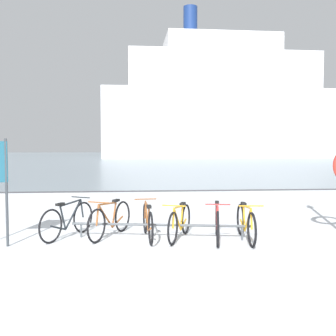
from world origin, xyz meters
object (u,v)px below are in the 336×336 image
at_px(bicycle_4, 217,223).
at_px(bicycle_1, 110,220).
at_px(ferry_ship, 224,108).
at_px(bicycle_0, 68,220).
at_px(bicycle_2, 148,222).
at_px(bicycle_3, 180,222).
at_px(bicycle_5, 246,223).

bearing_deg(bicycle_4, bicycle_1, 166.57).
bearing_deg(ferry_ship, bicycle_0, -106.14).
xyz_separation_m(bicycle_2, ferry_ship, (14.88, 57.18, 8.05)).
bearing_deg(bicycle_4, bicycle_3, 165.24).
bearing_deg(bicycle_0, ferry_ship, 73.86).
height_order(bicycle_1, bicycle_4, bicycle_4).
xyz_separation_m(bicycle_3, bicycle_4, (0.71, -0.19, 0.02)).
distance_m(bicycle_2, bicycle_3, 0.64).
bearing_deg(ferry_ship, bicycle_4, -103.25).
bearing_deg(bicycle_5, bicycle_2, 170.22).
height_order(bicycle_1, bicycle_5, bicycle_1).
distance_m(bicycle_1, bicycle_2, 0.78).
bearing_deg(bicycle_4, ferry_ship, 76.75).
bearing_deg(bicycle_0, bicycle_4, -10.04).
bearing_deg(bicycle_5, bicycle_0, 170.92).
height_order(bicycle_0, bicycle_1, bicycle_1).
bearing_deg(bicycle_2, bicycle_0, 171.76).
bearing_deg(bicycle_5, bicycle_4, 176.05).
height_order(bicycle_0, ferry_ship, ferry_ship).
height_order(bicycle_0, bicycle_2, bicycle_0).
distance_m(bicycle_5, ferry_ship, 59.50).
distance_m(bicycle_3, bicycle_5, 1.30).
distance_m(bicycle_0, bicycle_1, 0.85).
bearing_deg(bicycle_2, bicycle_4, -12.16).
relative_size(bicycle_1, bicycle_2, 0.95).
bearing_deg(bicycle_3, bicycle_1, 167.27).
relative_size(bicycle_2, bicycle_3, 1.10).
bearing_deg(bicycle_0, bicycle_5, -9.08).
xyz_separation_m(bicycle_0, ferry_ship, (16.48, 56.95, 8.04)).
xyz_separation_m(bicycle_1, bicycle_2, (0.76, -0.21, -0.01)).
height_order(bicycle_2, bicycle_4, bicycle_4).
bearing_deg(bicycle_2, bicycle_1, 164.35).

